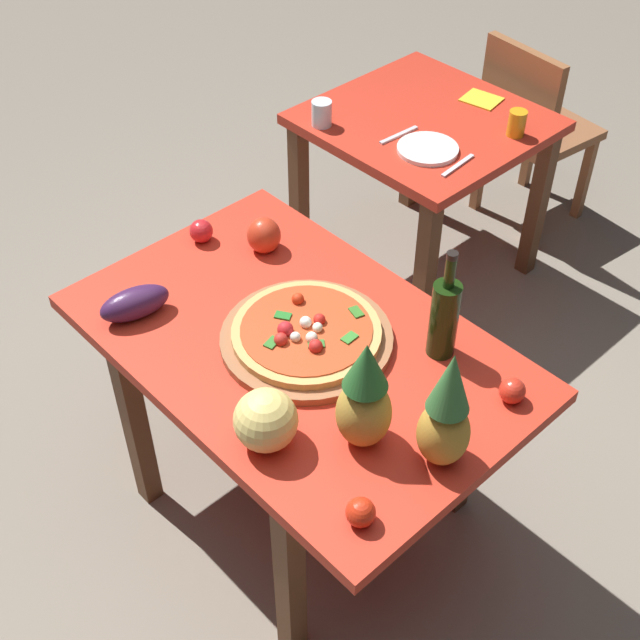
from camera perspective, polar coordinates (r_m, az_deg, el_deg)
ground_plane at (r=2.86m, az=-1.23°, el=-11.85°), size 10.00×10.00×0.00m
display_table at (r=2.37m, az=-1.46°, el=-2.98°), size 1.26×0.81×0.72m
background_table at (r=3.37m, az=6.94°, el=11.55°), size 0.81×0.79×0.72m
dining_chair at (r=3.83m, az=13.97°, el=12.64°), size 0.44×0.44×0.85m
pizza_board at (r=2.29m, az=-0.91°, el=-1.27°), size 0.47×0.47×0.02m
pizza at (r=2.27m, az=-0.95°, el=-0.79°), size 0.41×0.41×0.06m
wine_bottle at (r=2.22m, az=8.33°, el=0.21°), size 0.08×0.08×0.33m
pineapple_left at (r=1.97m, az=3.00°, el=-5.32°), size 0.13×0.13×0.32m
pineapple_right at (r=1.94m, az=8.46°, el=-6.32°), size 0.12×0.12×0.34m
melon at (r=2.01m, az=-3.66°, el=-6.73°), size 0.16×0.16×0.16m
bell_pepper at (r=2.59m, az=-3.79°, el=5.69°), size 0.10×0.10×0.11m
eggplant at (r=2.41m, az=-12.33°, el=1.11°), size 0.13×0.22×0.09m
tomato_beside_pepper at (r=2.19m, az=12.78°, el=-4.65°), size 0.07×0.07×0.07m
tomato_by_bottle at (r=2.65m, az=-7.99°, el=5.93°), size 0.07×0.07×0.07m
tomato_near_board at (r=1.91m, az=2.74°, el=-12.77°), size 0.07×0.07×0.07m
drinking_glass_juice at (r=3.23m, az=13.08°, el=12.75°), size 0.07×0.07×0.10m
drinking_glass_water at (r=3.21m, az=0.11°, el=13.71°), size 0.08×0.08×0.10m
dinner_plate at (r=3.10m, az=7.24°, el=11.32°), size 0.22×0.22×0.02m
fork_utensil at (r=3.18m, az=5.31°, el=12.26°), size 0.03×0.18×0.01m
knife_utensil at (r=3.03m, az=9.24°, el=10.20°), size 0.03×0.18×0.01m
napkin_folded at (r=3.46m, az=10.79°, el=14.34°), size 0.16×0.14×0.01m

